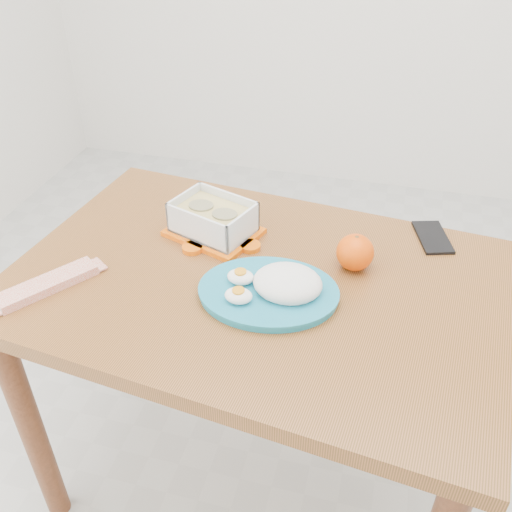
% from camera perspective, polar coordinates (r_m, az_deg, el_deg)
% --- Properties ---
extents(ground, '(3.50, 3.50, 0.00)m').
position_cam_1_polar(ground, '(1.91, 6.00, -17.80)').
color(ground, '#B7B7B2').
rests_on(ground, ground).
extents(dining_table, '(1.16, 0.84, 0.75)m').
position_cam_1_polar(dining_table, '(1.34, 0.00, -5.97)').
color(dining_table, '#98542B').
rests_on(dining_table, ground).
extents(food_container, '(0.25, 0.22, 0.09)m').
position_cam_1_polar(food_container, '(1.39, -4.31, 3.69)').
color(food_container, '#F86207').
rests_on(food_container, dining_table).
extents(orange_fruit, '(0.08, 0.08, 0.08)m').
position_cam_1_polar(orange_fruit, '(1.29, 9.88, 0.36)').
color(orange_fruit, red).
rests_on(orange_fruit, dining_table).
extents(rice_plate, '(0.33, 0.33, 0.08)m').
position_cam_1_polar(rice_plate, '(1.20, 1.86, -3.08)').
color(rice_plate, teal).
rests_on(rice_plate, dining_table).
extents(candy_bar, '(0.17, 0.21, 0.02)m').
position_cam_1_polar(candy_bar, '(1.31, -20.14, -2.68)').
color(candy_bar, red).
rests_on(candy_bar, dining_table).
extents(smartphone, '(0.11, 0.15, 0.01)m').
position_cam_1_polar(smartphone, '(1.46, 17.24, 1.80)').
color(smartphone, black).
rests_on(smartphone, dining_table).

